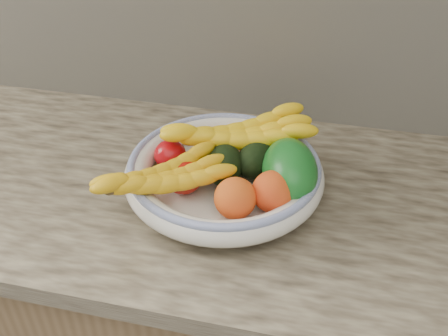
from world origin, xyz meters
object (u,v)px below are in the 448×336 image
(banana_bunch_back, at_px, (237,138))
(green_mango, at_px, (289,171))
(banana_bunch_front, at_px, (163,181))
(fruit_bowl, at_px, (224,173))

(banana_bunch_back, bearing_deg, green_mango, -55.74)
(banana_bunch_front, bearing_deg, banana_bunch_back, 15.89)
(green_mango, bearing_deg, banana_bunch_front, -175.87)
(fruit_bowl, distance_m, banana_bunch_front, 0.13)
(banana_bunch_back, relative_size, banana_bunch_front, 1.18)
(fruit_bowl, xyz_separation_m, banana_bunch_back, (0.01, 0.07, 0.04))
(green_mango, bearing_deg, fruit_bowl, 160.84)
(fruit_bowl, bearing_deg, banana_bunch_back, 80.46)
(banana_bunch_back, distance_m, banana_bunch_front, 0.19)
(green_mango, relative_size, banana_bunch_front, 0.57)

